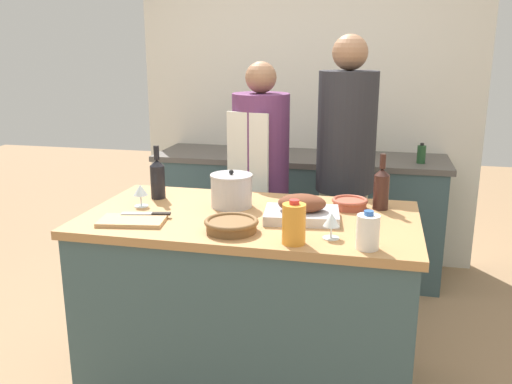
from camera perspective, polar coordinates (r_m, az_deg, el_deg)
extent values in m
cube|color=#3D565B|center=(2.74, -0.61, -12.05)|extent=(1.52, 0.82, 0.88)
cube|color=#B27F4C|center=(2.57, -0.64, -2.86)|extent=(1.57, 0.84, 0.04)
cube|color=#3D565B|center=(4.18, 4.48, -2.52)|extent=(2.09, 0.58, 0.87)
cube|color=#56514C|center=(4.07, 4.61, 3.60)|extent=(2.16, 0.60, 0.04)
cube|color=silver|center=(4.36, 5.41, 9.46)|extent=(2.66, 0.10, 2.55)
cube|color=#BCBCC1|center=(2.49, 4.83, -2.45)|extent=(0.36, 0.28, 0.04)
ellipsoid|color=brown|center=(2.48, 4.86, -1.19)|extent=(0.24, 0.17, 0.08)
cylinder|color=brown|center=(2.33, -2.61, -3.65)|extent=(0.22, 0.22, 0.04)
torus|color=brown|center=(2.33, -2.61, -3.13)|extent=(0.24, 0.24, 0.02)
cube|color=tan|center=(2.51, -12.90, -2.97)|extent=(0.32, 0.21, 0.02)
cylinder|color=#B7B7BC|center=(2.69, -2.60, 0.04)|extent=(0.20, 0.20, 0.15)
cylinder|color=#B7B7BC|center=(2.67, -2.62, 1.73)|extent=(0.21, 0.21, 0.01)
sphere|color=black|center=(2.66, -2.62, 2.11)|extent=(0.02, 0.02, 0.02)
cylinder|color=#A84C38|center=(2.70, 9.84, -1.30)|extent=(0.16, 0.16, 0.04)
torus|color=#A84C38|center=(2.70, 9.85, -0.89)|extent=(0.18, 0.18, 0.02)
cylinder|color=orange|center=(2.18, 4.01, -3.38)|extent=(0.10, 0.10, 0.17)
cylinder|color=red|center=(2.15, 4.05, -1.06)|extent=(0.04, 0.04, 0.02)
cylinder|color=white|center=(2.16, 11.69, -4.15)|extent=(0.09, 0.09, 0.14)
cylinder|color=#3360B2|center=(2.14, 11.80, -2.18)|extent=(0.04, 0.04, 0.02)
cylinder|color=#381E19|center=(2.70, 13.03, -0.02)|extent=(0.08, 0.08, 0.17)
cone|color=#381E19|center=(2.68, 13.15, 2.08)|extent=(0.08, 0.08, 0.03)
cylinder|color=#381E19|center=(2.67, 13.22, 3.17)|extent=(0.03, 0.03, 0.07)
cylinder|color=black|center=(2.87, -10.30, 1.03)|extent=(0.08, 0.08, 0.17)
cone|color=black|center=(2.85, -10.40, 3.04)|extent=(0.08, 0.08, 0.03)
cylinder|color=black|center=(2.84, -10.44, 4.09)|extent=(0.03, 0.03, 0.07)
cylinder|color=silver|center=(2.76, -11.98, -1.45)|extent=(0.07, 0.07, 0.00)
cylinder|color=silver|center=(2.75, -12.01, -0.87)|extent=(0.01, 0.01, 0.05)
cone|color=silver|center=(2.74, -12.07, 0.23)|extent=(0.07, 0.07, 0.05)
cylinder|color=silver|center=(2.27, 7.89, -4.81)|extent=(0.07, 0.07, 0.00)
cylinder|color=silver|center=(2.27, 7.91, -4.16)|extent=(0.01, 0.01, 0.05)
cone|color=silver|center=(2.25, 7.96, -2.89)|extent=(0.07, 0.07, 0.05)
cube|color=#B7B7BC|center=(2.57, -12.44, -2.23)|extent=(0.15, 0.06, 0.01)
cube|color=black|center=(2.55, -9.94, -2.26)|extent=(0.09, 0.04, 0.01)
cylinder|color=#B28E2D|center=(4.15, 11.43, 5.00)|extent=(0.06, 0.06, 0.16)
cylinder|color=black|center=(4.13, 11.50, 6.24)|extent=(0.02, 0.02, 0.02)
cylinder|color=#B28E2D|center=(4.05, 10.64, 4.77)|extent=(0.06, 0.06, 0.16)
cylinder|color=black|center=(4.04, 10.70, 5.99)|extent=(0.03, 0.03, 0.02)
cylinder|color=#234C28|center=(3.93, 17.01, 3.81)|extent=(0.06, 0.06, 0.12)
cylinder|color=black|center=(3.92, 17.09, 4.82)|extent=(0.02, 0.02, 0.02)
cube|color=beige|center=(3.53, 0.48, -6.65)|extent=(0.32, 0.26, 0.78)
cylinder|color=#663360|center=(3.33, 0.51, 4.80)|extent=(0.35, 0.35, 0.65)
sphere|color=#996B4C|center=(3.29, 0.53, 11.98)|extent=(0.19, 0.19, 0.19)
cube|color=silver|center=(3.23, -0.88, 1.12)|extent=(0.27, 0.09, 0.82)
cube|color=beige|center=(3.47, 8.97, -6.56)|extent=(0.28, 0.20, 0.85)
cylinder|color=#28282D|center=(3.27, 9.52, 6.26)|extent=(0.35, 0.35, 0.71)
sphere|color=#996B4C|center=(3.23, 9.88, 14.29)|extent=(0.21, 0.21, 0.21)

